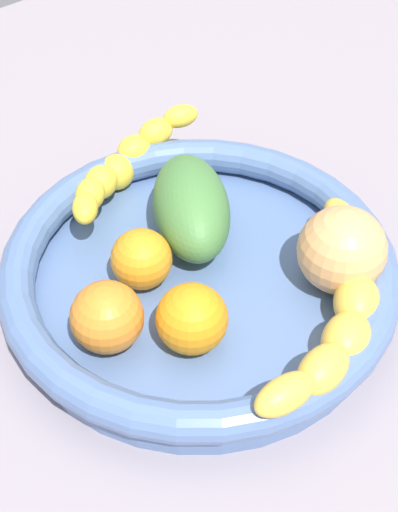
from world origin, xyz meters
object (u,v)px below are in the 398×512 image
object	(u,v)px
fruit_bowl	(199,274)
mango_green	(191,207)
banana_draped_left	(123,165)
peach_blush	(342,250)
orange_mid_right	(107,317)
banana_draped_right	(340,312)
orange_front	(192,319)
orange_mid_left	(141,259)

from	to	relation	value
fruit_bowl	mango_green	bearing A→B (deg)	147.47
banana_draped_left	peach_blush	world-z (taller)	peach_blush
orange_mid_right	mango_green	distance (cm)	14.47
banana_draped_left	orange_mid_right	xyz separation A→B (cm)	(15.11, -12.30, -0.02)
banana_draped_right	orange_front	distance (cm)	12.01
orange_mid_left	mango_green	world-z (taller)	mango_green
banana_draped_right	orange_front	size ratio (longest dim) A/B	3.69
orange_mid_right	mango_green	xyz separation A→B (cm)	(-5.64, 13.32, 0.42)
fruit_bowl	orange_mid_right	xyz separation A→B (cm)	(0.65, -10.13, 2.35)
fruit_bowl	peach_blush	world-z (taller)	peach_blush
mango_green	peach_blush	bearing A→B (deg)	25.47
orange_mid_left	peach_blush	bearing A→B (deg)	50.23
banana_draped_left	peach_blush	distance (cm)	23.57
banana_draped_left	peach_blush	xyz separation A→B (cm)	(22.43, 7.19, 0.85)
orange_mid_left	orange_mid_right	size ratio (longest dim) A/B	0.90
fruit_bowl	mango_green	size ratio (longest dim) A/B	2.70
banana_draped_right	orange_mid_left	bearing A→B (deg)	-150.49
banana_draped_left	orange_front	size ratio (longest dim) A/B	3.29
banana_draped_left	orange_front	world-z (taller)	orange_front
fruit_bowl	orange_front	xyz separation A→B (cm)	(5.09, -4.93, 2.29)
banana_draped_right	orange_mid_right	bearing A→B (deg)	-127.88
orange_front	peach_blush	world-z (taller)	peach_blush
banana_draped_right	mango_green	bearing A→B (deg)	-174.86
orange_front	orange_mid_right	xyz separation A→B (cm)	(-4.45, -5.20, 0.06)
banana_draped_right	mango_green	distance (cm)	17.28
orange_mid_right	orange_mid_left	bearing A→B (deg)	121.22
fruit_bowl	banana_draped_left	size ratio (longest dim) A/B	1.80
banana_draped_right	peach_blush	world-z (taller)	peach_blush
orange_mid_left	peach_blush	distance (cm)	17.34
peach_blush	orange_mid_right	bearing A→B (deg)	-110.57
fruit_bowl	banana_draped_left	xyz separation A→B (cm)	(-14.47, 2.17, 2.38)
fruit_bowl	banana_draped_left	bearing A→B (deg)	171.47
orange_mid_left	banana_draped_left	bearing A→B (deg)	151.73
mango_green	banana_draped_left	bearing A→B (deg)	-173.87
fruit_bowl	orange_mid_left	size ratio (longest dim) A/B	6.47
peach_blush	mango_green	bearing A→B (deg)	-154.53
mango_green	orange_mid_right	bearing A→B (deg)	-67.04
fruit_bowl	orange_front	bearing A→B (deg)	-44.08
banana_draped_left	banana_draped_right	world-z (taller)	banana_draped_left
fruit_bowl	mango_green	world-z (taller)	mango_green
fruit_bowl	banana_draped_right	size ratio (longest dim) A/B	1.61
orange_mid_right	peach_blush	world-z (taller)	peach_blush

